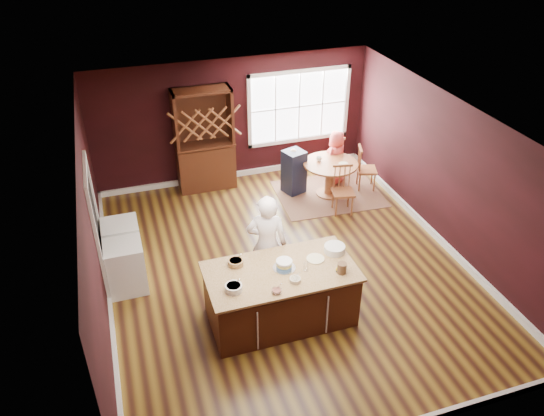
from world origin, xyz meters
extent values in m
plane|color=brown|center=(0.00, 0.00, 0.00)|extent=(7.00, 7.00, 0.00)
plane|color=white|center=(0.00, 0.00, 2.70)|extent=(7.00, 7.00, 0.00)
plane|color=black|center=(0.00, 3.50, 1.35)|extent=(6.00, 0.00, 6.00)
plane|color=black|center=(0.00, -3.50, 1.35)|extent=(6.00, 0.00, 6.00)
plane|color=black|center=(-3.00, 0.00, 1.35)|extent=(0.00, 7.00, 7.00)
plane|color=black|center=(3.00, 0.00, 1.35)|extent=(0.00, 7.00, 7.00)
cube|color=#421E10|center=(-0.49, -1.15, 0.41)|extent=(2.13, 1.08, 0.83)
cube|color=tan|center=(-0.49, -1.15, 0.90)|extent=(2.21, 1.16, 0.04)
cylinder|color=brown|center=(1.71, 2.09, 0.02)|extent=(0.53, 0.53, 0.04)
cylinder|color=brown|center=(1.71, 2.09, 0.35)|extent=(0.19, 0.19, 0.67)
cylinder|color=brown|center=(1.71, 2.09, 0.73)|extent=(1.14, 1.14, 0.04)
imported|color=white|center=(-0.47, -0.43, 0.88)|extent=(0.75, 0.62, 1.76)
cylinder|color=silver|center=(-1.25, -1.37, 0.97)|extent=(0.24, 0.24, 0.09)
cylinder|color=olive|center=(-1.08, -0.82, 0.96)|extent=(0.23, 0.23, 0.09)
cylinder|color=silver|center=(-0.70, -1.59, 0.95)|extent=(0.15, 0.15, 0.05)
cylinder|color=beige|center=(-0.38, -1.45, 0.95)|extent=(0.16, 0.16, 0.06)
cylinder|color=silver|center=(-0.14, -1.26, 0.99)|extent=(0.07, 0.07, 0.15)
cylinder|color=#EDE8C1|center=(0.09, -1.06, 0.93)|extent=(0.27, 0.27, 0.02)
cylinder|color=silver|center=(0.44, -0.97, 0.97)|extent=(0.32, 0.32, 0.11)
cylinder|color=#45331F|center=(0.33, -1.47, 1.00)|extent=(0.14, 0.14, 0.17)
cube|color=brown|center=(1.71, 2.09, 0.01)|extent=(2.26, 1.79, 0.01)
imported|color=#CD4442|center=(2.03, 2.54, 0.61)|extent=(0.71, 0.64, 1.22)
cylinder|color=beige|center=(1.93, 1.95, 0.76)|extent=(0.21, 0.21, 0.02)
imported|color=silver|center=(1.51, 2.25, 0.79)|extent=(0.14, 0.14, 0.09)
cube|color=#371F15|center=(-0.69, 3.22, 1.11)|extent=(1.21, 0.50, 2.22)
cube|color=silver|center=(-2.64, 0.28, 0.43)|extent=(0.60, 0.58, 0.87)
cube|color=white|center=(-2.64, 0.92, 0.44)|extent=(0.60, 0.58, 0.87)
camera|label=1|loc=(-2.48, -6.86, 5.77)|focal=35.00mm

